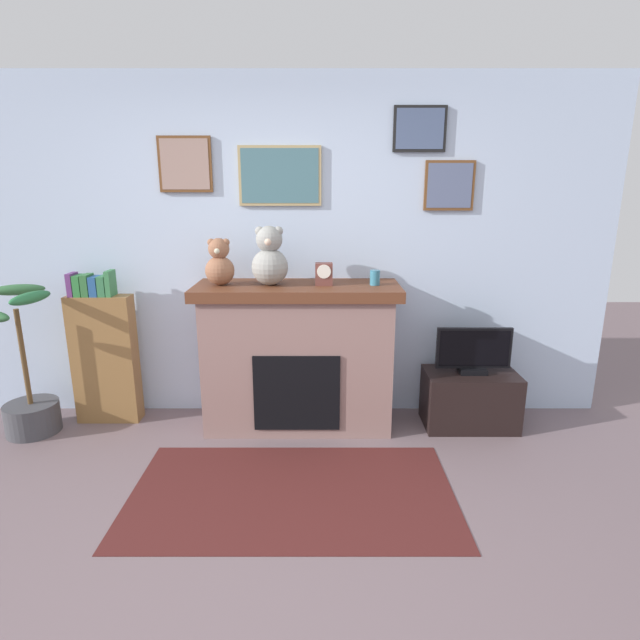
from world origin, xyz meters
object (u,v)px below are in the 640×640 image
object	(u,v)px
mantel_clock	(322,274)
potted_plant	(27,394)
candle_jar	(373,278)
tv_stand	(468,399)
television	(472,351)
teddy_bear_brown	(268,259)
bookshelf	(102,354)
fireplace	(296,355)
teddy_bear_cream	(218,264)

from	to	relation	value
mantel_clock	potted_plant	bearing A→B (deg)	-176.57
potted_plant	candle_jar	world-z (taller)	candle_jar
tv_stand	mantel_clock	bearing A→B (deg)	179.26
potted_plant	mantel_clock	bearing A→B (deg)	3.43
television	teddy_bear_brown	distance (m)	1.66
bookshelf	television	world-z (taller)	bookshelf
television	teddy_bear_brown	bearing A→B (deg)	179.36
fireplace	teddy_bear_brown	xyz separation A→B (m)	(-0.19, -0.02, 0.74)
tv_stand	teddy_bear_cream	world-z (taller)	teddy_bear_cream
television	teddy_bear_brown	size ratio (longest dim) A/B	1.32
potted_plant	teddy_bear_cream	world-z (taller)	teddy_bear_cream
television	candle_jar	distance (m)	0.94
mantel_clock	teddy_bear_cream	world-z (taller)	teddy_bear_cream
candle_jar	mantel_clock	distance (m)	0.37
television	fireplace	bearing A→B (deg)	178.47
teddy_bear_cream	teddy_bear_brown	bearing A→B (deg)	-0.02
bookshelf	candle_jar	world-z (taller)	candle_jar
potted_plant	tv_stand	xyz separation A→B (m)	(3.30, 0.12, -0.09)
bookshelf	potted_plant	bearing A→B (deg)	-156.33
tv_stand	fireplace	bearing A→B (deg)	178.53
bookshelf	teddy_bear_cream	size ratio (longest dim) A/B	3.53
teddy_bear_cream	teddy_bear_brown	size ratio (longest dim) A/B	0.80
potted_plant	television	distance (m)	3.32
television	candle_jar	xyz separation A→B (m)	(-0.75, 0.02, 0.56)
bookshelf	teddy_bear_brown	xyz separation A→B (m)	(1.30, -0.08, 0.75)
bookshelf	candle_jar	xyz separation A→B (m)	(2.06, -0.08, 0.61)
television	teddy_bear_cream	bearing A→B (deg)	179.48
tv_stand	candle_jar	distance (m)	1.20
potted_plant	teddy_bear_brown	size ratio (longest dim) A/B	2.60
television	candle_jar	world-z (taller)	candle_jar
fireplace	tv_stand	bearing A→B (deg)	-1.47
tv_stand	teddy_bear_cream	size ratio (longest dim) A/B	2.04
mantel_clock	teddy_bear_cream	distance (m)	0.75
bookshelf	tv_stand	distance (m)	2.83
potted_plant	mantel_clock	distance (m)	2.36
mantel_clock	fireplace	bearing A→B (deg)	174.35
bookshelf	teddy_bear_brown	bearing A→B (deg)	-3.71
fireplace	teddy_bear_cream	bearing A→B (deg)	-178.13
bookshelf	potted_plant	distance (m)	0.59
television	candle_jar	bearing A→B (deg)	178.67
teddy_bear_cream	television	bearing A→B (deg)	-0.52
television	mantel_clock	xyz separation A→B (m)	(-1.12, 0.02, 0.58)
candle_jar	mantel_clock	size ratio (longest dim) A/B	0.68
tv_stand	teddy_bear_brown	size ratio (longest dim) A/B	1.62
tv_stand	candle_jar	bearing A→B (deg)	178.77
tv_stand	teddy_bear_cream	bearing A→B (deg)	179.52
potted_plant	teddy_bear_brown	xyz separation A→B (m)	(1.79, 0.13, 0.99)
bookshelf	teddy_bear_brown	size ratio (longest dim) A/B	2.81
fireplace	teddy_bear_cream	size ratio (longest dim) A/B	4.42
fireplace	television	distance (m)	1.32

